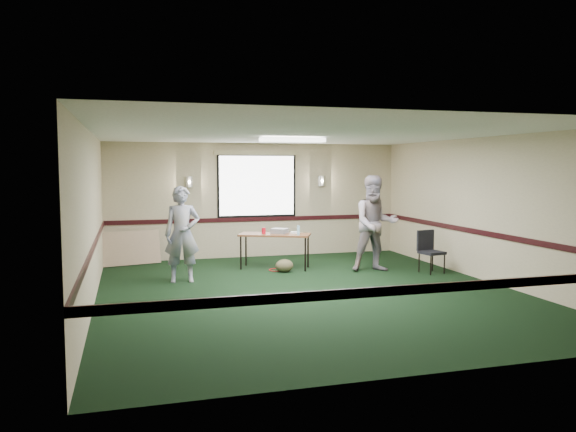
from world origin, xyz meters
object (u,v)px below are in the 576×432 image
object	(u,v)px
folding_table	(275,236)
projector	(280,231)
conference_chair	(429,248)
person_right	(375,224)
person_left	(182,234)

from	to	relation	value
folding_table	projector	xyz separation A→B (m)	(0.12, 0.02, 0.11)
projector	folding_table	bearing A→B (deg)	-130.42
projector	conference_chair	bearing A→B (deg)	13.26
folding_table	conference_chair	size ratio (longest dim) A/B	1.86
person_right	projector	bearing A→B (deg)	161.67
person_right	conference_chair	bearing A→B (deg)	-14.46
projector	person_right	xyz separation A→B (m)	(1.78, -0.89, 0.19)
projector	conference_chair	xyz separation A→B (m)	(2.79, -1.31, -0.29)
projector	conference_chair	size ratio (longest dim) A/B	0.37
conference_chair	person_left	world-z (taller)	person_left
folding_table	person_left	size ratio (longest dim) A/B	0.89
person_left	person_right	distance (m)	3.90
folding_table	person_right	world-z (taller)	person_right
projector	conference_chair	world-z (taller)	conference_chair
folding_table	conference_chair	xyz separation A→B (m)	(2.91, -1.29, -0.18)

